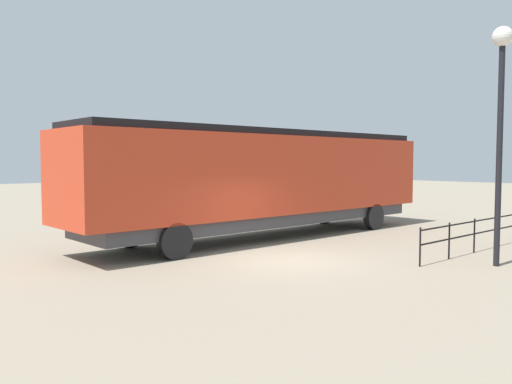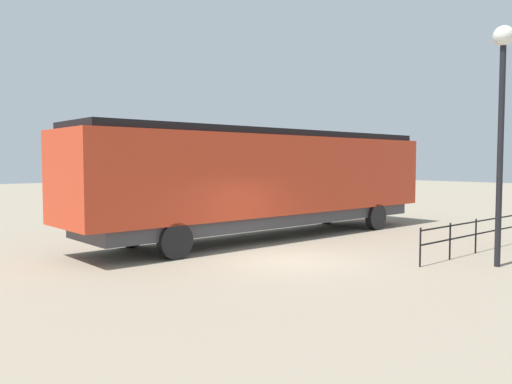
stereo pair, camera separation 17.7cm
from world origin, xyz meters
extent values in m
plane|color=gray|center=(0.00, 0.00, 0.00)|extent=(120.00, 120.00, 0.00)
cube|color=red|center=(-3.73, 2.62, 2.42)|extent=(3.09, 15.65, 2.84)
cube|color=black|center=(-3.73, 9.31, 1.99)|extent=(2.96, 2.27, 1.99)
cube|color=black|center=(-3.73, 2.62, 3.96)|extent=(2.78, 15.02, 0.24)
cube|color=#38383D|center=(-3.73, 2.62, 0.78)|extent=(2.78, 14.40, 0.45)
cylinder|color=black|center=(-5.12, 7.63, 0.55)|extent=(0.30, 1.10, 1.10)
cylinder|color=black|center=(-2.34, 7.63, 0.55)|extent=(0.30, 1.10, 1.10)
cylinder|color=black|center=(-5.12, -2.39, 0.55)|extent=(0.30, 1.10, 1.10)
cylinder|color=black|center=(-2.34, -2.39, 0.55)|extent=(0.30, 1.10, 1.10)
cylinder|color=black|center=(4.47, 3.73, 3.06)|extent=(0.16, 0.16, 6.13)
sphere|color=silver|center=(4.47, 3.73, 6.29)|extent=(0.55, 0.55, 0.55)
cube|color=black|center=(3.09, 6.16, 1.00)|extent=(0.04, 8.18, 0.04)
cube|color=black|center=(3.09, 6.16, 0.60)|extent=(0.04, 8.18, 0.04)
cylinder|color=black|center=(3.09, 2.07, 0.55)|extent=(0.05, 0.05, 1.09)
cylinder|color=black|center=(3.09, 3.71, 0.55)|extent=(0.05, 0.05, 1.09)
cylinder|color=black|center=(3.09, 5.34, 0.55)|extent=(0.05, 0.05, 1.09)
cylinder|color=black|center=(3.09, 6.98, 0.55)|extent=(0.05, 0.05, 1.09)
camera|label=1|loc=(10.46, -10.66, 2.91)|focal=35.90mm
camera|label=2|loc=(10.58, -10.53, 2.91)|focal=35.90mm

